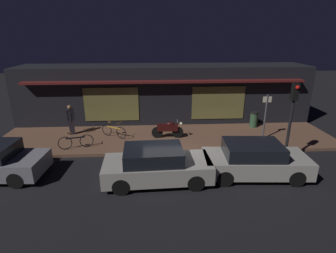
% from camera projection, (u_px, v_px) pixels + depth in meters
% --- Properties ---
extents(ground_plane, '(60.00, 60.00, 0.00)m').
position_uv_depth(ground_plane, '(171.00, 165.00, 11.79)').
color(ground_plane, black).
extents(sidewalk_slab, '(18.00, 4.00, 0.15)m').
position_uv_depth(sidewalk_slab, '(167.00, 138.00, 14.59)').
color(sidewalk_slab, brown).
rests_on(sidewalk_slab, ground_plane).
extents(storefront_building, '(18.00, 3.30, 3.60)m').
position_uv_depth(storefront_building, '(164.00, 94.00, 17.21)').
color(storefront_building, black).
rests_on(storefront_building, ground_plane).
extents(motorcycle, '(1.70, 0.55, 0.97)m').
position_uv_depth(motorcycle, '(168.00, 129.00, 14.29)').
color(motorcycle, black).
rests_on(motorcycle, sidewalk_slab).
extents(bicycle_parked, '(1.42, 0.93, 0.91)m').
position_uv_depth(bicycle_parked, '(114.00, 131.00, 14.41)').
color(bicycle_parked, black).
rests_on(bicycle_parked, sidewalk_slab).
extents(bicycle_extra, '(1.62, 0.54, 0.91)m').
position_uv_depth(bicycle_extra, '(76.00, 141.00, 12.99)').
color(bicycle_extra, black).
rests_on(bicycle_extra, sidewalk_slab).
extents(person_photographer, '(0.43, 0.61, 1.67)m').
position_uv_depth(person_photographer, '(71.00, 119.00, 14.65)').
color(person_photographer, '#28232D').
rests_on(person_photographer, sidewalk_slab).
extents(sign_post, '(0.44, 0.09, 2.40)m').
position_uv_depth(sign_post, '(265.00, 114.00, 13.84)').
color(sign_post, '#47474C').
rests_on(sign_post, sidewalk_slab).
extents(trash_bin, '(0.48, 0.48, 0.93)m').
position_uv_depth(trash_bin, '(254.00, 119.00, 15.97)').
color(trash_bin, '#2D4C33').
rests_on(trash_bin, sidewalk_slab).
extents(traffic_light_pole, '(0.24, 0.33, 3.60)m').
position_uv_depth(traffic_light_pole, '(292.00, 110.00, 11.03)').
color(traffic_light_pole, black).
rests_on(traffic_light_pole, ground_plane).
extents(parked_car_far, '(4.16, 1.91, 1.42)m').
position_uv_depth(parked_car_far, '(156.00, 165.00, 10.24)').
color(parked_car_far, black).
rests_on(parked_car_far, ground_plane).
extents(parked_car_across, '(4.20, 2.01, 1.42)m').
position_uv_depth(parked_car_across, '(254.00, 160.00, 10.66)').
color(parked_car_across, black).
rests_on(parked_car_across, ground_plane).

